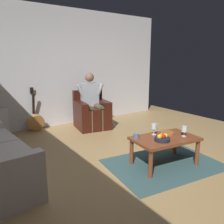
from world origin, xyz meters
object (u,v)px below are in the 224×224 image
Objects in this scene: coffee_table at (165,141)px; wine_glass_far at (184,130)px; guitar at (36,121)px; decorative_dish at (167,133)px; candle_jar at (136,136)px; armchair at (92,114)px; fruit_bowl at (162,138)px; wine_glass_near at (154,127)px; person_seated at (92,99)px.

wine_glass_far is at bearing 155.72° from coffee_table.
guitar reaches higher than decorative_dish.
wine_glass_far reaches higher than candle_jar.
armchair reaches higher than coffee_table.
guitar is 2.99m from decorative_dish.
candle_jar is (0.41, 2.09, 0.14)m from armchair.
armchair is at bearing 157.08° from guitar.
coffee_table is at bearing -150.83° from fruit_bowl.
wine_glass_far is 0.27m from decorative_dish.
coffee_table is (0.06, 2.32, 0.04)m from armchair.
wine_glass_near reaches higher than fruit_bowl.
wine_glass_near reaches higher than decorative_dish.
armchair is 2.21m from decorative_dish.
wine_glass_far is 0.73m from candle_jar.
fruit_bowl is 0.38m from candle_jar.
fruit_bowl is 2.59× the size of candle_jar.
coffee_table is 5.96× the size of wine_glass_near.
fruit_bowl is at bearing 95.17° from person_seated.
guitar is at bearing -13.79° from person_seated.
wine_glass_far reaches higher than decorative_dish.
person_seated reaches higher than fruit_bowl.
coffee_table is 3.02m from guitar.
decorative_dish is at bearing 159.35° from wine_glass_near.
guitar is 2.84m from wine_glass_near.
person_seated is at bearing -84.82° from wine_glass_far.
armchair is 3.89× the size of fruit_bowl.
coffee_table is 6.45× the size of wine_glass_far.
candle_jar is at bearing -12.43° from decorative_dish.
coffee_table is at bearing 111.33° from guitar.
armchair is 2.46m from wine_glass_far.
armchair is 0.36m from person_seated.
person_seated reaches higher than armchair.
wine_glass_far is at bearing 113.43° from decorative_dish.
candle_jar is at bearing -6.62° from wine_glass_near.
coffee_table is at bearing 102.14° from wine_glass_near.
coffee_table is 4.63× the size of fruit_bowl.
wine_glass_near is at bearing -77.86° from coffee_table.
wine_glass_near is 0.78× the size of fruit_bowl.
wine_glass_near reaches higher than wine_glass_far.
wine_glass_far is (-0.22, 2.44, 0.21)m from armchair.
decorative_dish is (-0.11, 2.21, 0.12)m from armchair.
person_seated is 8.00× the size of wine_glass_far.
candle_jar is (-0.74, 2.58, 0.24)m from guitar.
coffee_table is 12.02× the size of candle_jar.
wine_glass_near is at bearing 111.97° from guitar.
candle_jar is (0.32, -0.04, -0.09)m from wine_glass_near.
armchair is 4.08× the size of decorative_dish.
fruit_bowl reaches higher than candle_jar.
armchair is 1.25m from guitar.
candle_jar is at bearing -32.56° from coffee_table.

